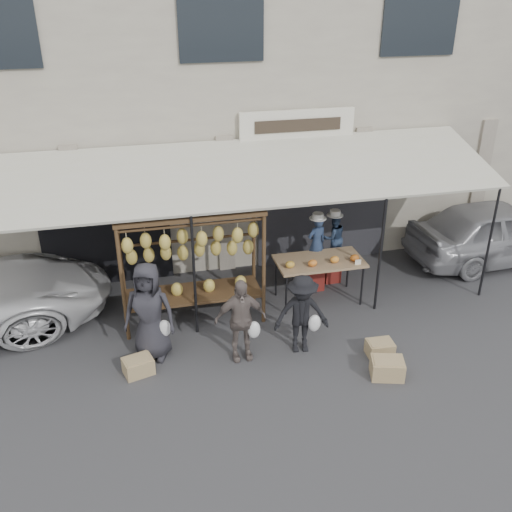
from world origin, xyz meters
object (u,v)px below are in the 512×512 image
Objects in this scene: banana_rack at (191,245)px; customer_mid at (240,320)px; crate_near_a at (387,368)px; produce_table at (320,262)px; vendor_left at (316,243)px; sedan at (499,231)px; crate_far at (138,366)px; customer_left at (149,312)px; customer_right at (302,314)px; crate_near_b at (380,348)px; vendor_right at (334,238)px.

customer_mid is (0.60, -1.34, -0.82)m from banana_rack.
produce_table is at bearing 97.04° from crate_near_a.
vendor_left is (2.59, 0.63, -0.53)m from banana_rack.
sedan is (4.21, 3.35, 0.55)m from crate_near_a.
banana_rack is 5.59× the size of crate_far.
vendor_left is 3.79m from customer_left.
banana_rack reaches higher than crate_far.
customer_mid reaches higher than crate_near_a.
customer_mid is 0.36× the size of sedan.
vendor_left reaches higher than crate_far.
crate_near_a is (1.16, -1.02, -0.57)m from customer_right.
vendor_left is 2.81m from customer_mid.
crate_near_b is at bearing -11.95° from customer_mid.
vendor_right is at bearing 28.53° from crate_far.
produce_table is 3.27× the size of crate_near_a.
customer_mid is at bearing -142.15° from produce_table.
banana_rack is at bearing 66.38° from customer_left.
customer_left reaches higher than vendor_left.
crate_near_b is (2.94, -1.84, -1.43)m from banana_rack.
banana_rack is 1.74× the size of customer_mid.
vendor_right is 0.73× the size of customer_right.
banana_rack is 2.27× the size of vendor_left.
crate_far is (-4.06, 0.45, 0.01)m from crate_near_b.
crate_near_b is at bearing -12.47° from customer_right.
sedan is (4.08, 2.79, 0.57)m from crate_near_b.
banana_rack reaches higher than customer_mid.
vendor_right is (0.45, 0.24, -0.03)m from vendor_left.
crate_near_b is at bearing 121.75° from sedan.
customer_mid is at bearing 3.37° from customer_left.
vendor_left reaches higher than crate_near_b.
customer_mid reaches higher than crate_far.
crate_near_a is (-0.23, -3.27, -0.85)m from vendor_right.
produce_table is 1.14× the size of customer_mid.
banana_rack is at bearing 139.53° from crate_near_a.
customer_left is at bearing 177.49° from customer_right.
crate_near_b is (0.44, -1.97, -0.73)m from produce_table.
crate_near_b is (0.13, 0.56, -0.02)m from crate_near_a.
customer_right is at bearing 48.89° from vendor_left.
customer_left is at bearing -162.07° from produce_table.
vendor_left is 2.65m from crate_near_b.
banana_rack is 2.44× the size of vendor_right.
customer_mid is (-2.44, -2.21, -0.26)m from vendor_right.
banana_rack reaches higher than vendor_right.
crate_far is at bearing 173.70° from crate_near_b.
produce_table is 0.93m from vendor_right.
banana_rack is at bearing 114.42° from customer_mid.
crate_near_a is at bearing 78.82° from vendor_right.
vendor_right is at bearing 43.37° from customer_left.
produce_table is at bearing 102.56° from crate_near_b.
customer_right is 2.84m from crate_far.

